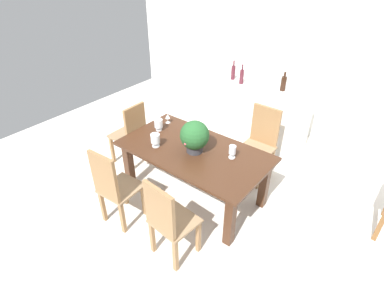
{
  "coord_description": "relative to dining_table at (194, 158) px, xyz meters",
  "views": [
    {
      "loc": [
        1.97,
        -2.42,
        2.85
      ],
      "look_at": [
        -0.07,
        0.14,
        0.62
      ],
      "focal_mm": 29.19,
      "sensor_mm": 36.0,
      "label": 1
    }
  ],
  "objects": [
    {
      "name": "ground_plane",
      "position": [
        0.0,
        -0.1,
        -0.61
      ],
      "size": [
        7.04,
        7.04,
        0.0
      ],
      "primitive_type": "plane",
      "color": "silver"
    },
    {
      "name": "back_wall",
      "position": [
        0.0,
        2.5,
        0.69
      ],
      "size": [
        6.4,
        0.1,
        2.6
      ],
      "primitive_type": "cube",
      "color": "white",
      "rests_on": "ground"
    },
    {
      "name": "dining_table",
      "position": [
        0.0,
        0.0,
        0.0
      ],
      "size": [
        1.85,
        1.02,
        0.73
      ],
      "color": "#422616",
      "rests_on": "ground"
    },
    {
      "name": "chair_far_right",
      "position": [
        0.42,
        0.96,
        -0.04
      ],
      "size": [
        0.44,
        0.47,
        1.03
      ],
      "rotation": [
        0.0,
        0.0,
        0.0
      ],
      "color": "olive",
      "rests_on": "ground"
    },
    {
      "name": "chair_near_left",
      "position": [
        -0.41,
        -0.95,
        -0.04
      ],
      "size": [
        0.43,
        0.46,
        1.04
      ],
      "rotation": [
        0.0,
        0.0,
        3.2
      ],
      "color": "olive",
      "rests_on": "ground"
    },
    {
      "name": "chair_near_right",
      "position": [
        0.41,
        -0.95,
        -0.05
      ],
      "size": [
        0.47,
        0.45,
        1.01
      ],
      "rotation": [
        0.0,
        0.0,
        3.05
      ],
      "color": "olive",
      "rests_on": "ground"
    },
    {
      "name": "chair_head_end",
      "position": [
        -1.16,
        0.0,
        -0.06
      ],
      "size": [
        0.47,
        0.42,
        1.0
      ],
      "rotation": [
        0.0,
        0.0,
        -1.54
      ],
      "color": "olive",
      "rests_on": "ground"
    },
    {
      "name": "flower_centerpiece",
      "position": [
        0.03,
        -0.02,
        0.34
      ],
      "size": [
        0.35,
        0.36,
        0.4
      ],
      "color": "#333338",
      "rests_on": "dining_table"
    },
    {
      "name": "crystal_vase_left",
      "position": [
        -0.67,
        0.08,
        0.23
      ],
      "size": [
        0.11,
        0.11,
        0.16
      ],
      "color": "silver",
      "rests_on": "dining_table"
    },
    {
      "name": "crystal_vase_center_near",
      "position": [
        0.45,
        0.14,
        0.23
      ],
      "size": [
        0.08,
        0.08,
        0.16
      ],
      "color": "silver",
      "rests_on": "dining_table"
    },
    {
      "name": "crystal_vase_right",
      "position": [
        -0.42,
        -0.24,
        0.23
      ],
      "size": [
        0.12,
        0.12,
        0.17
      ],
      "color": "silver",
      "rests_on": "dining_table"
    },
    {
      "name": "wine_glass",
      "position": [
        -0.72,
        0.31,
        0.22
      ],
      "size": [
        0.07,
        0.07,
        0.13
      ],
      "color": "silver",
      "rests_on": "dining_table"
    },
    {
      "name": "kitchen_counter",
      "position": [
        -0.03,
        1.72,
        -0.13
      ],
      "size": [
        1.55,
        0.55,
        0.96
      ],
      "primitive_type": "cube",
      "color": "silver",
      "rests_on": "ground"
    },
    {
      "name": "wine_bottle_green",
      "position": [
        -0.39,
        1.72,
        0.47
      ],
      "size": [
        0.07,
        0.07,
        0.31
      ],
      "color": "#511E28",
      "rests_on": "kitchen_counter"
    },
    {
      "name": "wine_bottle_dark",
      "position": [
        -0.6,
        1.8,
        0.47
      ],
      "size": [
        0.07,
        0.07,
        0.31
      ],
      "color": "#511E28",
      "rests_on": "kitchen_counter"
    },
    {
      "name": "wine_bottle_tall",
      "position": [
        0.25,
        1.87,
        0.47
      ],
      "size": [
        0.08,
        0.08,
        0.29
      ],
      "color": "black",
      "rests_on": "kitchen_counter"
    }
  ]
}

